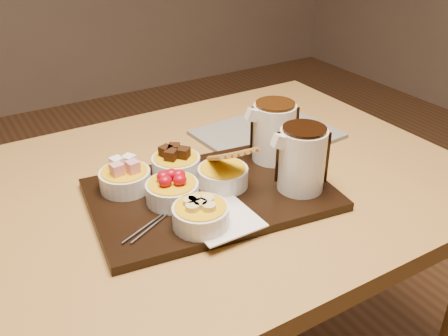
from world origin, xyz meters
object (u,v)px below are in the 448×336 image
serving_board (211,194)px  bowl_strawberries (172,192)px  pitcher_dark_chocolate (302,160)px  dining_table (188,226)px  pitcher_milk_chocolate (274,133)px  newspaper (267,134)px

serving_board → bowl_strawberries: (-0.08, 0.01, 0.03)m
pitcher_dark_chocolate → bowl_strawberries: bearing=167.3°
bowl_strawberries → dining_table: bearing=46.0°
pitcher_milk_chocolate → bowl_strawberries: bearing=-163.6°
serving_board → newspaper: (0.26, 0.17, -0.00)m
serving_board → bowl_strawberries: bowl_strawberries is taller
dining_table → pitcher_dark_chocolate: 0.29m
bowl_strawberries → pitcher_dark_chocolate: size_ratio=0.80×
bowl_strawberries → newspaper: bearing=26.5°
serving_board → pitcher_milk_chocolate: size_ratio=3.70×
pitcher_dark_chocolate → pitcher_milk_chocolate: 0.13m
dining_table → bowl_strawberries: bearing=-134.0°
bowl_strawberries → pitcher_dark_chocolate: pitcher_dark_chocolate is taller
dining_table → pitcher_milk_chocolate: bearing=-5.2°
bowl_strawberries → newspaper: 0.38m
dining_table → newspaper: 0.32m
serving_board → pitcher_milk_chocolate: (0.18, 0.05, 0.07)m
pitcher_dark_chocolate → pitcher_milk_chocolate: same height
pitcher_dark_chocolate → newspaper: pitcher_dark_chocolate is taller
pitcher_milk_chocolate → serving_board: bearing=-158.2°
pitcher_milk_chocolate → newspaper: 0.17m
dining_table → newspaper: (0.28, 0.11, 0.10)m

